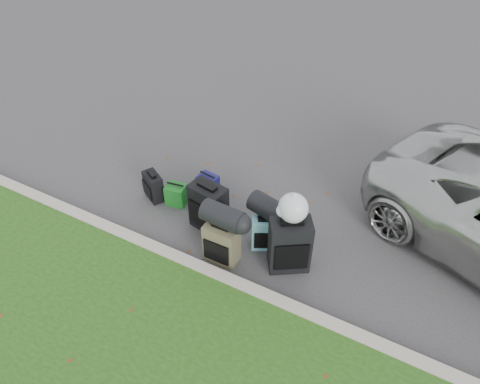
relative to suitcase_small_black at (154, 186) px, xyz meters
The scene contains 12 objects.
ground 1.58m from the suitcase_small_black, ahead, with size 120.00×120.00×0.00m, color #383535.
curb 1.85m from the suitcase_small_black, 32.34° to the right, with size 120.00×0.18×0.15m, color #9E937F.
suitcase_small_black is the anchor object (origin of this frame).
suitcase_large_black_left 1.15m from the suitcase_small_black, ahead, with size 0.53×0.32×0.77m, color black.
suitcase_olive 1.74m from the suitcase_small_black, 20.93° to the right, with size 0.46×0.29×0.63m, color #46412C.
suitcase_teal 2.04m from the suitcase_small_black, ahead, with size 0.36×0.22×0.52m, color #569BA5.
suitcase_large_black_right 2.51m from the suitcase_small_black, ahead, with size 0.55×0.33×0.83m, color black.
tote_green 0.40m from the suitcase_small_black, ahead, with size 0.31×0.25×0.35m, color #186C1D.
tote_navy 0.88m from the suitcase_small_black, 36.45° to the left, with size 0.31×0.25×0.34m, color navy.
duffel_left 1.80m from the suitcase_small_black, 19.26° to the right, with size 0.31×0.31×0.57m, color black.
duffel_right 2.09m from the suitcase_small_black, ahead, with size 0.31×0.31×0.56m, color black.
trash_bag 2.60m from the suitcase_small_black, ahead, with size 0.39×0.39×0.39m, color silver.
Camera 1 is at (2.37, -4.39, 5.06)m, focal length 35.00 mm.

